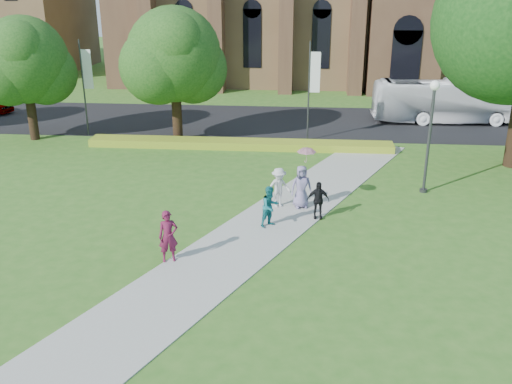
# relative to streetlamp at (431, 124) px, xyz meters

# --- Properties ---
(ground) EXTENTS (160.00, 160.00, 0.00)m
(ground) POSITION_rel_streetlamp_xyz_m (-7.50, -6.50, -3.30)
(ground) COLOR #32671F
(ground) RESTS_ON ground
(road) EXTENTS (160.00, 10.00, 0.02)m
(road) POSITION_rel_streetlamp_xyz_m (-7.50, 13.50, -3.29)
(road) COLOR black
(road) RESTS_ON ground
(footpath) EXTENTS (15.58, 28.54, 0.04)m
(footpath) POSITION_rel_streetlamp_xyz_m (-7.50, -5.50, -3.28)
(footpath) COLOR #B2B2A8
(footpath) RESTS_ON ground
(flower_hedge) EXTENTS (18.00, 1.40, 0.45)m
(flower_hedge) POSITION_rel_streetlamp_xyz_m (-9.50, 6.70, -3.07)
(flower_hedge) COLOR yellow
(flower_hedge) RESTS_ON ground
(streetlamp) EXTENTS (0.44, 0.44, 5.24)m
(streetlamp) POSITION_rel_streetlamp_xyz_m (0.00, 0.00, 0.00)
(streetlamp) COLOR #38383D
(streetlamp) RESTS_ON ground
(street_tree_0) EXTENTS (5.20, 5.20, 7.50)m
(street_tree_0) POSITION_rel_streetlamp_xyz_m (-22.50, 7.50, 1.58)
(street_tree_0) COLOR #332114
(street_tree_0) RESTS_ON ground
(street_tree_1) EXTENTS (5.60, 5.60, 8.05)m
(street_tree_1) POSITION_rel_streetlamp_xyz_m (-13.50, 8.00, 1.93)
(street_tree_1) COLOR #332114
(street_tree_1) RESTS_ON ground
(banner_pole_0) EXTENTS (0.70, 0.10, 6.00)m
(banner_pole_0) POSITION_rel_streetlamp_xyz_m (-5.39, 8.70, 0.09)
(banner_pole_0) COLOR #38383D
(banner_pole_0) RESTS_ON ground
(banner_pole_1) EXTENTS (0.70, 0.10, 6.00)m
(banner_pole_1) POSITION_rel_streetlamp_xyz_m (-19.39, 8.70, 0.09)
(banner_pole_1) COLOR #38383D
(banner_pole_1) RESTS_ON ground
(tour_coach) EXTENTS (10.84, 2.96, 2.99)m
(tour_coach) POSITION_rel_streetlamp_xyz_m (4.37, 14.32, -1.78)
(tour_coach) COLOR silver
(tour_coach) RESTS_ON road
(pedestrian_0) EXTENTS (0.80, 0.66, 1.88)m
(pedestrian_0) POSITION_rel_streetlamp_xyz_m (-10.32, -8.00, -2.31)
(pedestrian_0) COLOR #5D1532
(pedestrian_0) RESTS_ON footpath
(pedestrian_1) EXTENTS (1.04, 1.02, 1.69)m
(pedestrian_1) POSITION_rel_streetlamp_xyz_m (-6.96, -4.66, -2.41)
(pedestrian_1) COLOR #166A70
(pedestrian_1) RESTS_ON footpath
(pedestrian_2) EXTENTS (1.31, 1.11, 1.77)m
(pedestrian_2) POSITION_rel_streetlamp_xyz_m (-6.72, -2.52, -2.37)
(pedestrian_2) COLOR #B9B9B9
(pedestrian_2) RESTS_ON footpath
(pedestrian_3) EXTENTS (0.97, 0.48, 1.59)m
(pedestrian_3) POSITION_rel_streetlamp_xyz_m (-5.03, -3.66, -2.46)
(pedestrian_3) COLOR black
(pedestrian_3) RESTS_ON footpath
(pedestrian_4) EXTENTS (1.05, 0.81, 1.89)m
(pedestrian_4) POSITION_rel_streetlamp_xyz_m (-5.74, -2.51, -2.31)
(pedestrian_4) COLOR slate
(pedestrian_4) RESTS_ON footpath
(parasol) EXTENTS (1.05, 1.05, 0.70)m
(parasol) POSITION_rel_streetlamp_xyz_m (-5.56, -2.41, -1.01)
(parasol) COLOR #DEA29D
(parasol) RESTS_ON pedestrian_4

